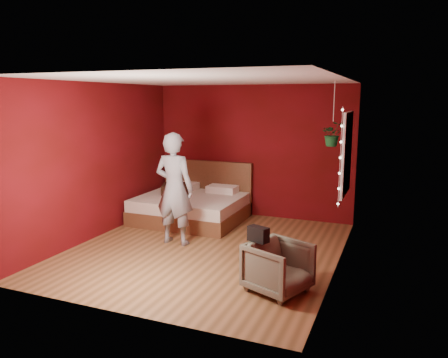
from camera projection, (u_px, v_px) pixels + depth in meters
floor at (206, 249)px, 6.85m from camera, size 4.50×4.50×0.00m
room_walls at (205, 143)px, 6.55m from camera, size 4.04×4.54×2.62m
window at (346, 154)px, 6.68m from camera, size 0.05×0.97×1.27m
fairy_lights at (340, 158)px, 6.21m from camera, size 0.04×0.04×1.45m
bed at (193, 206)px, 8.49m from camera, size 1.94×1.65×1.07m
person at (174, 189)px, 6.98m from camera, size 0.67×0.45×1.81m
armchair at (278, 267)px, 5.30m from camera, size 0.88×0.87×0.62m
handbag at (258, 234)px, 5.28m from camera, size 0.29×0.21×0.18m
throw_pillow at (175, 189)px, 8.63m from camera, size 0.65×0.65×0.18m
hanging_plant at (333, 134)px, 6.90m from camera, size 0.44×0.42×1.02m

